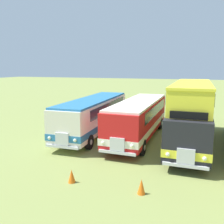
% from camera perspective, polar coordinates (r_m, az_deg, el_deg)
% --- Properties ---
extents(ground_plane, '(200.00, 200.00, 0.00)m').
position_cam_1_polar(ground_plane, '(18.96, 17.60, -7.12)').
color(ground_plane, olive).
extents(bus_first_in_row, '(3.00, 11.31, 2.99)m').
position_cam_1_polar(bus_first_in_row, '(20.56, -4.13, -0.24)').
color(bus_first_in_row, silver).
rests_on(bus_first_in_row, ground).
extents(bus_second_in_row, '(2.64, 10.77, 2.99)m').
position_cam_1_polar(bus_second_in_row, '(19.27, 6.37, -1.01)').
color(bus_second_in_row, red).
rests_on(bus_second_in_row, ground).
extents(bus_third_in_row, '(2.64, 11.46, 4.49)m').
position_cam_1_polar(bus_third_in_row, '(18.40, 18.02, 0.28)').
color(bus_third_in_row, black).
rests_on(bus_third_in_row, ground).
extents(cone_near_end, '(0.36, 0.36, 0.69)m').
position_cam_1_polar(cone_near_end, '(11.38, 6.88, -16.92)').
color(cone_near_end, orange).
rests_on(cone_near_end, ground).
extents(cone_mid_row, '(0.36, 0.36, 0.66)m').
position_cam_1_polar(cone_mid_row, '(12.46, -9.40, -14.54)').
color(cone_mid_row, orange).
rests_on(cone_mid_row, ground).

